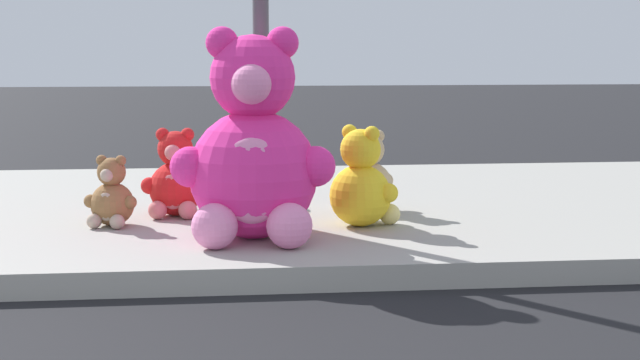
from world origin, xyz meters
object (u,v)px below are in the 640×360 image
plush_tan (367,178)px  plush_brown (111,198)px  plush_lavender (238,170)px  plush_red (176,181)px  plush_yellow (362,186)px  plush_pink_large (253,155)px

plush_tan → plush_brown: size_ratio=1.24×
plush_lavender → plush_tan: 1.09m
plush_lavender → plush_red: bearing=-125.8°
plush_yellow → plush_tan: size_ratio=1.15×
plush_pink_large → plush_brown: bearing=150.3°
plush_red → plush_yellow: bearing=-21.9°
plush_lavender → plush_tan: (0.94, -0.56, -0.00)m
plush_pink_large → plush_red: plush_pink_large is taller
plush_tan → plush_red: (-1.40, -0.08, 0.01)m
plush_lavender → plush_pink_large: bearing=-87.6°
plush_tan → plush_brown: (-1.81, -0.42, -0.05)m
plush_brown → plush_tan: bearing=13.0°
plush_pink_large → plush_yellow: 0.87m
plush_brown → plush_pink_large: bearing=-29.7°
plush_tan → plush_brown: 1.86m
plush_lavender → plush_yellow: bearing=-54.7°
plush_tan → plush_brown: bearing=-167.0°
plush_pink_large → plush_red: size_ratio=2.10×
plush_yellow → plush_lavender: (-0.81, 1.15, -0.03)m
plush_yellow → plush_lavender: size_ratio=1.14×
plush_yellow → plush_tan: 0.60m
plush_yellow → plush_lavender: bearing=125.3°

